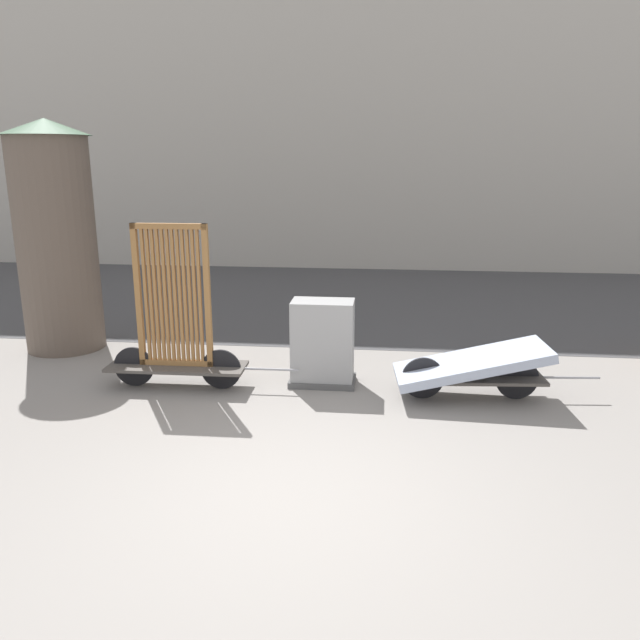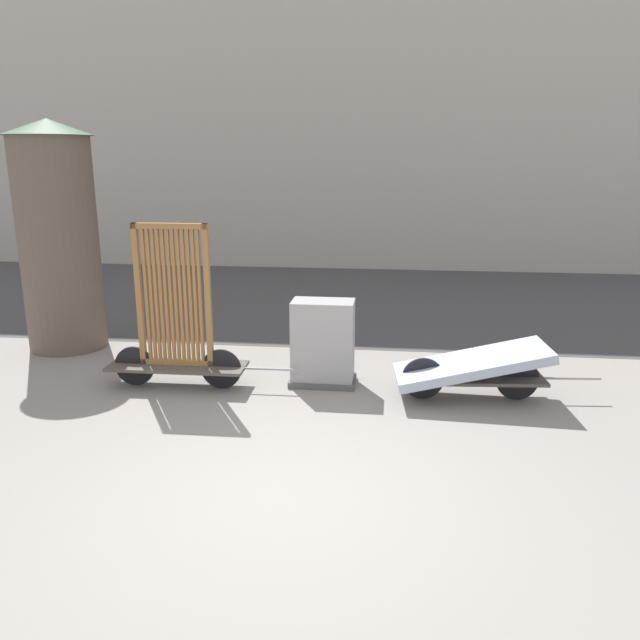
% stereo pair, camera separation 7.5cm
% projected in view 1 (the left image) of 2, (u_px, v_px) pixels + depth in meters
% --- Properties ---
extents(ground_plane, '(60.00, 60.00, 0.00)m').
position_uv_depth(ground_plane, '(290.00, 497.00, 5.53)').
color(ground_plane, gray).
extents(road_strip, '(56.00, 7.23, 0.01)m').
position_uv_depth(road_strip, '(347.00, 298.00, 13.26)').
color(road_strip, '#424244').
rests_on(road_strip, ground_plane).
extents(building_facade, '(48.00, 4.00, 10.96)m').
position_uv_depth(building_facade, '(363.00, 61.00, 17.27)').
color(building_facade, '#B2ADA3').
rests_on(building_facade, ground_plane).
extents(bike_cart_with_bedframe, '(2.49, 0.58, 2.13)m').
position_uv_depth(bike_cart_with_bedframe, '(175.00, 331.00, 7.97)').
color(bike_cart_with_bedframe, '#4C4742').
rests_on(bike_cart_with_bedframe, ground_plane).
extents(bike_cart_with_mattress, '(2.54, 0.98, 0.71)m').
position_uv_depth(bike_cart_with_mattress, '(471.00, 367.00, 7.68)').
color(bike_cart_with_mattress, '#4C4742').
rests_on(bike_cart_with_mattress, ground_plane).
extents(utility_cabinet, '(0.86, 0.53, 1.13)m').
position_uv_depth(utility_cabinet, '(323.00, 346.00, 8.16)').
color(utility_cabinet, '#4C4C4C').
rests_on(utility_cabinet, ground_plane).
extents(advertising_column, '(1.31, 1.31, 3.47)m').
position_uv_depth(advertising_column, '(56.00, 236.00, 9.43)').
color(advertising_column, brown).
rests_on(advertising_column, ground_plane).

